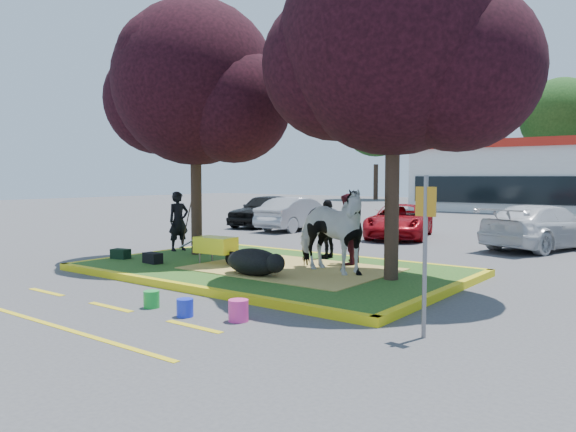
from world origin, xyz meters
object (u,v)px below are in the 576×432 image
Objects in this scene: sign_post at (425,240)px; bucket_green at (152,299)px; cow at (328,231)px; calf at (253,262)px; bucket_pink at (238,310)px; bucket_blue at (185,308)px; car_black at (266,210)px; car_silver at (298,214)px; wheelbarrow at (216,245)px; handler at (179,221)px.

bucket_green is (-4.30, -1.10, -1.19)m from sign_post.
cow is 1.65× the size of calf.
sign_post is at bearing 18.79° from bucket_pink.
car_black reaches higher than bucket_blue.
calf is at bearing 122.62° from car_silver.
car_silver reaches higher than wheelbarrow.
bucket_blue is at bearing -70.11° from calf.
bucket_blue is (-3.41, -1.17, -1.19)m from sign_post.
bucket_green is at bearing 177.58° from cow.
sign_post is at bearing -97.16° from handler.
cow is 11.13m from car_silver.
calf is at bearing 109.80° from bucket_blue.
sign_post is (3.33, -2.73, 0.28)m from cow.
bucket_blue is (5.15, -4.45, -0.82)m from handler.
handler is (-5.23, 0.55, -0.09)m from cow.
handler reaches higher than car_black.
cow is 1.68m from calf.
bucket_green is (-0.97, -3.83, -0.90)m from cow.
calf is 0.31× the size of car_black.
car_black is (-12.57, 11.82, -0.62)m from sign_post.
calf is at bearing 148.38° from cow.
calf is at bearing -24.52° from wheelbarrow.
sign_post reaches higher than bucket_pink.
cow reaches higher than handler.
car_silver is at bearing 119.32° from bucket_blue.
car_black is (-8.16, 10.23, 0.28)m from calf.
calf is 0.32× the size of car_silver.
bucket_blue is (-0.08, -3.90, -0.90)m from cow.
car_black is at bearing 57.18° from cow.
car_black is at bearing 125.18° from bucket_blue.
bucket_blue is 14.32m from car_silver.
handler is at bearing 152.31° from wheelbarrow.
sign_post reaches higher than handler.
cow is 1.27× the size of wheelbarrow.
car_black is 1.03× the size of car_silver.
bucket_green is at bearing -172.49° from bucket_pink.
wheelbarrow is 11.60m from car_black.
bucket_blue is at bearing -62.33° from car_black.
calf is (-1.07, -1.14, -0.62)m from cow.
bucket_blue is at bearing -160.73° from bucket_pink.
handler is 5.74× the size of bucket_green.
car_silver is at bearing 26.82° from handler.
sign_post is 0.54× the size of car_silver.
wheelbarrow is (-2.75, -0.52, -0.46)m from cow.
sign_post reaches higher than bucket_green.
sign_post is at bearing -24.27° from wheelbarrow.
sign_post is at bearing -50.75° from car_black.
calf is at bearing 92.31° from bucket_green.
car_black is at bearing 122.62° from bucket_green.
handler reaches higher than bucket_blue.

